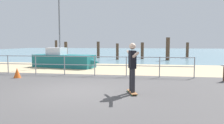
# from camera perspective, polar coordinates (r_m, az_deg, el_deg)

# --- Properties ---
(ground_plane) EXTENTS (24.00, 10.00, 0.04)m
(ground_plane) POSITION_cam_1_polar(r_m,az_deg,el_deg) (6.93, -12.44, -9.54)
(ground_plane) COLOR #474444
(ground_plane) RESTS_ON ground
(beach_strip) EXTENTS (24.00, 6.00, 0.04)m
(beach_strip) POSITION_cam_1_polar(r_m,az_deg,el_deg) (14.55, -0.88, -1.73)
(beach_strip) COLOR tan
(beach_strip) RESTS_ON ground
(sea_surface) EXTENTS (72.00, 50.00, 0.04)m
(sea_surface) POSITION_cam_1_polar(r_m,az_deg,el_deg) (42.34, 5.63, 2.77)
(sea_surface) COLOR slate
(sea_surface) RESTS_ON ground
(railing_fence) EXTENTS (11.68, 0.05, 1.05)m
(railing_fence) POSITION_cam_1_polar(r_m,az_deg,el_deg) (11.42, -8.69, -0.15)
(railing_fence) COLOR gray
(railing_fence) RESTS_ON ground
(sailboat) EXTENTS (5.07, 2.26, 5.47)m
(sailboat) POSITION_cam_1_polar(r_m,az_deg,el_deg) (15.38, -12.25, 0.49)
(sailboat) COLOR #19666B
(sailboat) RESTS_ON ground
(skateboard) EXTENTS (0.42, 0.82, 0.08)m
(skateboard) POSITION_cam_1_polar(r_m,az_deg,el_deg) (7.39, 5.36, -7.97)
(skateboard) COLOR brown
(skateboard) RESTS_ON ground
(skateboarder) EXTENTS (0.51, 1.41, 1.65)m
(skateboarder) POSITION_cam_1_polar(r_m,az_deg,el_deg) (7.23, 5.43, -0.63)
(skateboarder) COLOR #26262B
(skateboarder) RESTS_ON skateboard
(groyne_post_0) EXTENTS (0.29, 0.29, 2.03)m
(groyne_post_0) POSITION_cam_1_polar(r_m,az_deg,el_deg) (25.94, -14.66, 3.38)
(groyne_post_0) COLOR #513826
(groyne_post_0) RESTS_ON ground
(groyne_post_1) EXTENTS (0.31, 0.31, 1.85)m
(groyne_post_1) POSITION_cam_1_polar(r_m,az_deg,el_deg) (21.85, -12.20, 2.89)
(groyne_post_1) COLOR #513826
(groyne_post_1) RESTS_ON ground
(groyne_post_2) EXTENTS (0.33, 0.33, 1.88)m
(groyne_post_2) POSITION_cam_1_polar(r_m,az_deg,el_deg) (24.54, -3.69, 3.27)
(groyne_post_2) COLOR #513826
(groyne_post_2) RESTS_ON ground
(groyne_post_3) EXTENTS (0.28, 0.28, 1.68)m
(groyne_post_3) POSITION_cam_1_polar(r_m,az_deg,el_deg) (21.90, 1.44, 2.79)
(groyne_post_3) COLOR #513826
(groyne_post_3) RESTS_ON ground
(groyne_post_4) EXTENTS (0.33, 0.33, 1.79)m
(groyne_post_4) POSITION_cam_1_polar(r_m,az_deg,el_deg) (23.12, 8.07, 3.00)
(groyne_post_4) COLOR #513826
(groyne_post_4) RESTS_ON ground
(groyne_post_5) EXTENTS (0.38, 0.38, 2.27)m
(groyne_post_5) POSITION_cam_1_polar(r_m,az_deg,el_deg) (21.72, 14.65, 3.38)
(groyne_post_5) COLOR #513826
(groyne_post_5) RESTS_ON ground
(groyne_post_6) EXTENTS (0.32, 0.32, 1.79)m
(groyne_post_6) POSITION_cam_1_polar(r_m,az_deg,el_deg) (25.58, 19.46, 2.96)
(groyne_post_6) COLOR #513826
(groyne_post_6) RESTS_ON ground
(traffic_cone) EXTENTS (0.36, 0.36, 0.50)m
(traffic_cone) POSITION_cam_1_polar(r_m,az_deg,el_deg) (11.53, -23.98, -2.73)
(traffic_cone) COLOR #E55919
(traffic_cone) RESTS_ON ground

